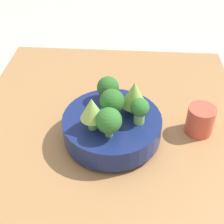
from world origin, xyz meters
The scene contains 10 objects.
ground_plane centered at (0.00, 0.00, 0.00)m, with size 6.00×6.00×0.00m, color #ADA89E.
table centered at (0.00, 0.00, 0.02)m, with size 1.05×0.79×0.04m.
bowl centered at (-0.03, 0.02, 0.09)m, with size 0.26×0.26×0.07m.
romanesco_piece_far centered at (-0.07, 0.07, 0.17)m, with size 0.07×0.07×0.09m.
broccoli_floret_left centered at (-0.11, 0.00, 0.16)m, with size 0.06×0.06×0.07m.
broccoli_floret_center centered at (-0.03, 0.02, 0.17)m, with size 0.06×0.06×0.09m.
broccoli_floret_right centered at (0.03, 0.01, 0.16)m, with size 0.06×0.06×0.08m.
broccoli_floret_back centered at (-0.02, 0.09, 0.16)m, with size 0.05×0.05×0.07m.
romanesco_piece_near centered at (0.01, -0.03, 0.18)m, with size 0.06×0.06×0.09m.
cup centered at (-0.08, 0.25, 0.08)m, with size 0.07×0.07×0.08m.
Camera 1 is at (0.57, 0.06, 0.65)m, focal length 50.00 mm.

